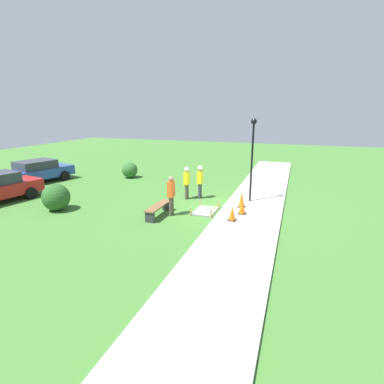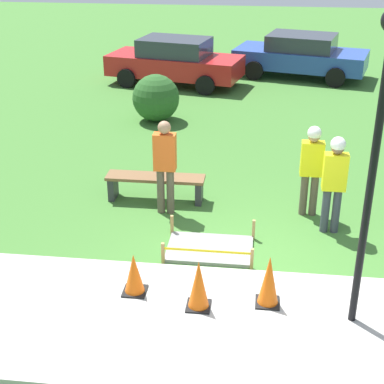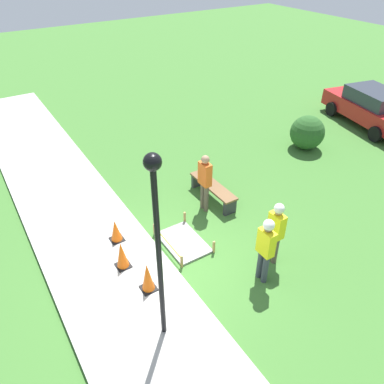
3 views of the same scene
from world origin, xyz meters
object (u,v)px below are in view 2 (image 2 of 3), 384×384
(lamppost_near, at_px, (378,134))
(park_bench, at_px, (156,183))
(worker_assistant, at_px, (335,177))
(traffic_cone_sidewalk_edge, at_px, (269,281))
(parked_car_red, at_px, (175,61))
(parked_car_blue, at_px, (301,55))
(worker_supervisor, at_px, (312,164))
(bystander_in_orange_shirt, at_px, (165,162))
(traffic_cone_far_patch, at_px, (199,285))
(traffic_cone_near_patch, at_px, (134,274))

(lamppost_near, bearing_deg, park_bench, 133.31)
(park_bench, distance_m, worker_assistant, 3.42)
(traffic_cone_sidewalk_edge, relative_size, lamppost_near, 0.19)
(parked_car_red, bearing_deg, park_bench, -71.93)
(lamppost_near, xyz_separation_m, parked_car_blue, (-0.11, 13.69, -2.00))
(worker_supervisor, relative_size, bystander_in_orange_shirt, 0.96)
(bystander_in_orange_shirt, distance_m, lamppost_near, 4.61)
(park_bench, bearing_deg, worker_assistant, -15.15)
(traffic_cone_far_patch, relative_size, worker_assistant, 0.42)
(worker_supervisor, bearing_deg, bystander_in_orange_shirt, -174.73)
(traffic_cone_sidewalk_edge, bearing_deg, worker_supervisor, 76.62)
(parked_car_blue, bearing_deg, lamppost_near, -75.51)
(traffic_cone_far_patch, xyz_separation_m, lamppost_near, (2.08, -0.03, 2.28))
(worker_supervisor, xyz_separation_m, worker_assistant, (0.34, -0.62, 0.03))
(traffic_cone_near_patch, height_order, worker_supervisor, worker_supervisor)
(traffic_cone_near_patch, relative_size, lamppost_near, 0.15)
(parked_car_blue, bearing_deg, traffic_cone_far_patch, -84.19)
(traffic_cone_near_patch, height_order, worker_assistant, worker_assistant)
(worker_assistant, bearing_deg, lamppost_near, -88.48)
(traffic_cone_far_patch, xyz_separation_m, traffic_cone_sidewalk_edge, (0.95, 0.20, 0.01))
(traffic_cone_near_patch, distance_m, park_bench, 3.25)
(traffic_cone_far_patch, distance_m, traffic_cone_sidewalk_edge, 0.97)
(park_bench, xyz_separation_m, worker_supervisor, (2.90, -0.26, 0.65))
(traffic_cone_near_patch, distance_m, bystander_in_orange_shirt, 2.81)
(traffic_cone_sidewalk_edge, height_order, parked_car_red, parked_car_red)
(traffic_cone_near_patch, relative_size, park_bench, 0.33)
(traffic_cone_far_patch, xyz_separation_m, worker_supervisor, (1.67, 3.22, 0.55))
(traffic_cone_sidewalk_edge, bearing_deg, traffic_cone_near_patch, 178.62)
(worker_supervisor, relative_size, parked_car_blue, 0.37)
(parked_car_blue, bearing_deg, traffic_cone_sidewalk_edge, -80.30)
(worker_supervisor, distance_m, parked_car_blue, 10.44)
(lamppost_near, bearing_deg, bystander_in_orange_shirt, 135.16)
(traffic_cone_near_patch, height_order, bystander_in_orange_shirt, bystander_in_orange_shirt)
(traffic_cone_sidewalk_edge, bearing_deg, bystander_in_orange_shirt, 124.27)
(park_bench, relative_size, parked_car_blue, 0.40)
(parked_car_blue, bearing_deg, worker_supervisor, -77.61)
(worker_supervisor, height_order, parked_car_blue, worker_supervisor)
(worker_assistant, xyz_separation_m, parked_car_red, (-4.15, 9.54, -0.29))
(traffic_cone_far_patch, height_order, park_bench, traffic_cone_far_patch)
(park_bench, relative_size, worker_assistant, 1.08)
(traffic_cone_far_patch, bearing_deg, park_bench, 109.38)
(bystander_in_orange_shirt, bearing_deg, traffic_cone_sidewalk_edge, -55.73)
(traffic_cone_far_patch, xyz_separation_m, parked_car_blue, (1.97, 13.66, 0.28))
(worker_supervisor, bearing_deg, worker_assistant, -61.32)
(traffic_cone_sidewalk_edge, xyz_separation_m, lamppost_near, (1.13, -0.23, 2.27))
(traffic_cone_near_patch, bearing_deg, parked_car_red, 95.67)
(traffic_cone_far_patch, height_order, lamppost_near, lamppost_near)
(worker_supervisor, bearing_deg, parked_car_red, 113.13)
(parked_car_blue, bearing_deg, worker_assistant, -75.76)
(parked_car_blue, bearing_deg, parked_car_red, -145.64)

